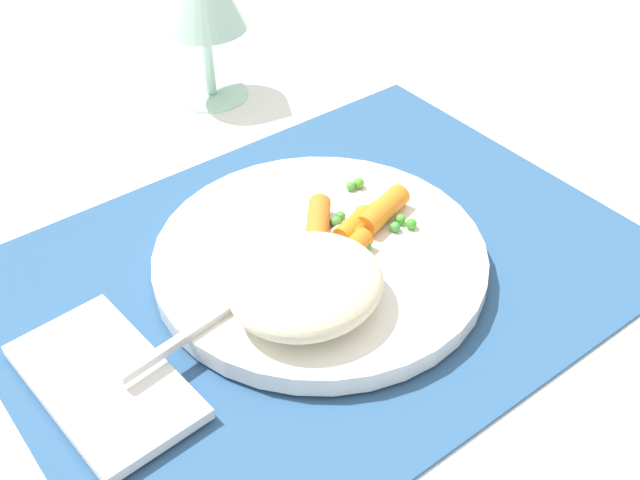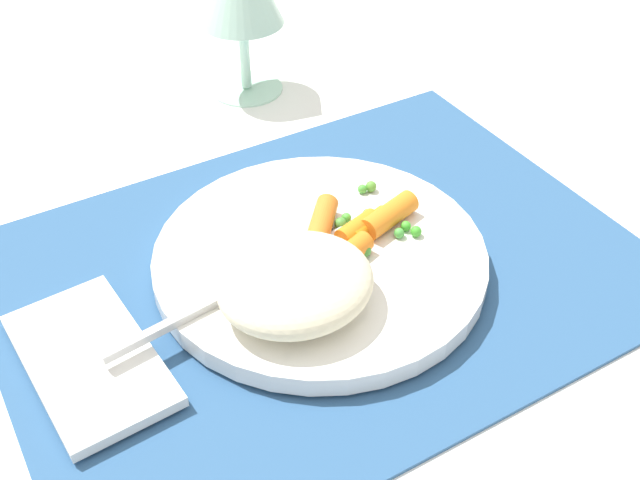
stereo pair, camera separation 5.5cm
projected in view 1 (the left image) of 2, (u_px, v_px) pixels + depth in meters
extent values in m
plane|color=white|center=(320.00, 272.00, 0.58)|extent=(2.40, 2.40, 0.00)
cube|color=#2D5684|center=(320.00, 269.00, 0.58)|extent=(0.46, 0.34, 0.01)
cylinder|color=white|center=(320.00, 258.00, 0.57)|extent=(0.24, 0.24, 0.01)
ellipsoid|color=beige|center=(306.00, 285.00, 0.51)|extent=(0.11, 0.09, 0.04)
cylinder|color=orange|center=(318.00, 225.00, 0.58)|extent=(0.05, 0.05, 0.02)
cylinder|color=orange|center=(357.00, 227.00, 0.58)|extent=(0.04, 0.02, 0.02)
cylinder|color=orange|center=(365.00, 222.00, 0.58)|extent=(0.04, 0.02, 0.01)
cylinder|color=orange|center=(384.00, 211.00, 0.59)|extent=(0.05, 0.03, 0.02)
cylinder|color=orange|center=(352.00, 250.00, 0.56)|extent=(0.04, 0.03, 0.02)
sphere|color=green|center=(340.00, 216.00, 0.59)|extent=(0.01, 0.01, 0.01)
sphere|color=green|center=(411.00, 224.00, 0.59)|extent=(0.01, 0.01, 0.01)
sphere|color=#468E39|center=(336.00, 222.00, 0.59)|extent=(0.01, 0.01, 0.01)
sphere|color=#589E36|center=(360.00, 210.00, 0.60)|extent=(0.01, 0.01, 0.01)
sphere|color=#428F34|center=(365.00, 247.00, 0.56)|extent=(0.01, 0.01, 0.01)
sphere|color=#58A037|center=(359.00, 183.00, 0.63)|extent=(0.01, 0.01, 0.01)
sphere|color=green|center=(351.00, 186.00, 0.62)|extent=(0.01, 0.01, 0.01)
sphere|color=green|center=(395.00, 227.00, 0.58)|extent=(0.01, 0.01, 0.01)
sphere|color=green|center=(400.00, 219.00, 0.59)|extent=(0.01, 0.01, 0.01)
cube|color=silver|center=(331.00, 240.00, 0.57)|extent=(0.05, 0.02, 0.01)
cube|color=silver|center=(222.00, 312.00, 0.52)|extent=(0.16, 0.03, 0.01)
cylinder|color=#B2E0CC|center=(212.00, 93.00, 0.78)|extent=(0.07, 0.07, 0.00)
cylinder|color=#B2E0CC|center=(209.00, 60.00, 0.76)|extent=(0.01, 0.01, 0.07)
cube|color=white|center=(104.00, 381.00, 0.49)|extent=(0.08, 0.14, 0.01)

